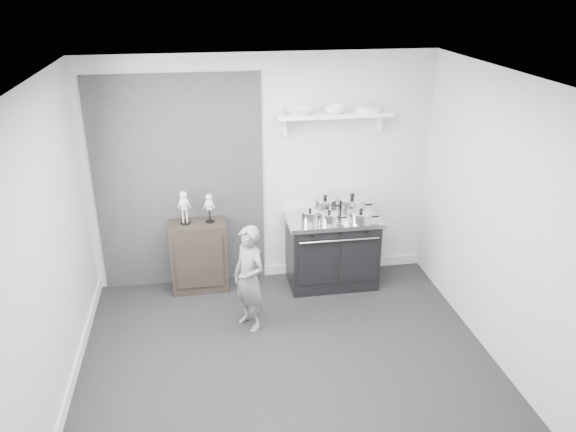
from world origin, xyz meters
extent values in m
plane|color=black|center=(0.00, 0.00, 0.00)|extent=(4.00, 4.00, 0.00)
cube|color=#B9B9B7|center=(0.00, 1.80, 1.35)|extent=(4.00, 0.02, 2.70)
cube|color=#B9B9B7|center=(0.00, -1.80, 1.35)|extent=(4.00, 0.02, 2.70)
cube|color=#B9B9B7|center=(-2.00, 0.00, 1.35)|extent=(0.02, 3.60, 2.70)
cube|color=#B9B9B7|center=(2.00, 0.00, 1.35)|extent=(0.02, 3.60, 2.70)
cube|color=silver|center=(0.00, 0.00, 2.70)|extent=(4.00, 3.60, 0.02)
cube|color=black|center=(-0.95, 1.79, 1.25)|extent=(1.90, 0.02, 2.50)
cube|color=silver|center=(1.00, 1.78, 0.06)|extent=(2.00, 0.03, 0.12)
cube|color=silver|center=(-1.98, 0.00, 0.06)|extent=(0.03, 3.60, 0.12)
cube|color=white|center=(0.80, 1.67, 2.02)|extent=(1.30, 0.26, 0.04)
cube|color=white|center=(0.25, 1.74, 1.90)|extent=(0.03, 0.12, 0.20)
cube|color=white|center=(1.35, 1.74, 1.90)|extent=(0.03, 0.12, 0.20)
cube|color=black|center=(0.78, 1.48, 0.41)|extent=(1.02, 0.61, 0.82)
cube|color=silver|center=(0.78, 1.48, 0.84)|extent=(1.08, 0.65, 0.05)
cube|color=black|center=(0.53, 1.17, 0.43)|extent=(0.43, 0.02, 0.53)
cube|color=black|center=(1.02, 1.17, 0.43)|extent=(0.43, 0.02, 0.53)
cylinder|color=silver|center=(0.78, 1.14, 0.72)|extent=(0.92, 0.02, 0.02)
cylinder|color=black|center=(0.47, 1.16, 0.80)|extent=(0.04, 0.03, 0.04)
cylinder|color=black|center=(0.78, 1.16, 0.80)|extent=(0.04, 0.03, 0.04)
cylinder|color=black|center=(1.08, 1.16, 0.80)|extent=(0.04, 0.03, 0.04)
cube|color=black|center=(-0.79, 1.61, 0.42)|extent=(0.65, 0.38, 0.84)
imported|color=slate|center=(-0.28, 0.70, 0.57)|extent=(0.46, 0.50, 1.15)
cylinder|color=silver|center=(0.48, 1.35, 0.93)|extent=(0.20, 0.20, 0.12)
cylinder|color=silver|center=(0.48, 1.35, 1.00)|extent=(0.20, 0.20, 0.01)
sphere|color=black|center=(0.48, 1.35, 1.02)|extent=(0.04, 0.04, 0.04)
cylinder|color=black|center=(0.62, 1.35, 0.93)|extent=(0.10, 0.02, 0.02)
cylinder|color=silver|center=(0.70, 1.59, 0.95)|extent=(0.26, 0.26, 0.17)
cylinder|color=silver|center=(0.70, 1.59, 1.05)|extent=(0.27, 0.27, 0.02)
sphere|color=black|center=(0.70, 1.59, 1.08)|extent=(0.05, 0.05, 0.05)
cylinder|color=black|center=(0.87, 1.59, 0.95)|extent=(0.10, 0.02, 0.02)
cylinder|color=silver|center=(1.02, 1.56, 0.95)|extent=(0.32, 0.32, 0.17)
cylinder|color=silver|center=(1.02, 1.56, 1.04)|extent=(0.33, 0.33, 0.02)
sphere|color=black|center=(1.02, 1.56, 1.08)|extent=(0.06, 0.06, 0.06)
cylinder|color=black|center=(1.22, 1.56, 0.95)|extent=(0.10, 0.02, 0.02)
cylinder|color=silver|center=(1.05, 1.27, 0.92)|extent=(0.25, 0.25, 0.11)
cylinder|color=silver|center=(1.05, 1.27, 0.98)|extent=(0.26, 0.26, 0.01)
sphere|color=black|center=(1.05, 1.27, 1.01)|extent=(0.05, 0.05, 0.05)
cylinder|color=black|center=(1.21, 1.27, 0.92)|extent=(0.10, 0.02, 0.02)
cylinder|color=silver|center=(0.69, 1.30, 0.92)|extent=(0.20, 0.20, 0.11)
cylinder|color=silver|center=(0.69, 1.30, 0.99)|extent=(0.21, 0.21, 0.01)
sphere|color=black|center=(0.69, 1.30, 1.01)|extent=(0.04, 0.04, 0.04)
cylinder|color=black|center=(0.83, 1.30, 0.92)|extent=(0.10, 0.02, 0.02)
imported|color=white|center=(0.40, 1.67, 2.08)|extent=(0.32, 0.32, 0.08)
imported|color=white|center=(0.80, 1.67, 2.08)|extent=(0.25, 0.25, 0.08)
cylinder|color=silver|center=(1.19, 1.67, 2.07)|extent=(0.28, 0.28, 0.06)
camera|label=1|loc=(-0.71, -4.35, 3.44)|focal=35.00mm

